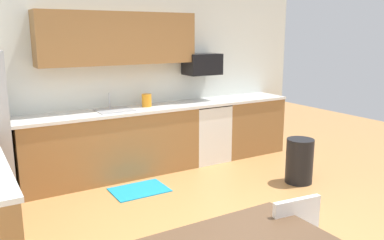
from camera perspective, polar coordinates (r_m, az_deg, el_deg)
The scene contains 13 objects.
ground_plane at distance 4.13m, azimuth 7.45°, elevation -16.31°, with size 12.00×12.00×0.00m, color #B77F47.
wall_back at distance 5.96m, azimuth -8.23°, elevation 6.20°, with size 5.80×0.10×2.70m, color silver.
cabinet_run_back at distance 5.63m, azimuth -11.40°, elevation -3.63°, with size 2.47×0.60×0.90m, color olive.
cabinet_run_back_right at distance 6.76m, azimuth 7.89°, elevation -0.81°, with size 1.08×0.60×0.90m, color olive.
countertop_back at distance 5.70m, azimuth -6.73°, elevation 1.61°, with size 4.80×0.64×0.04m, color silver.
upper_cabinets_back at distance 5.61m, azimuth -10.39°, elevation 11.39°, with size 2.20×0.34×0.70m, color olive.
oven_range at distance 6.28m, azimuth 1.89°, elevation -1.67°, with size 0.60×0.60×0.91m.
microwave at distance 6.19m, azimuth 1.45°, elevation 7.97°, with size 0.54×0.36×0.32m, color black.
sink_basin at distance 5.54m, azimuth -11.00°, elevation 0.73°, with size 0.48×0.40×0.14m, color #A5A8AD.
sink_faucet at distance 5.68m, azimuth -11.69°, elevation 2.62°, with size 0.02×0.02×0.24m, color #B2B5BA.
trash_bin at distance 5.55m, azimuth 15.07°, elevation -5.65°, with size 0.36×0.36×0.60m, color black.
floor_mat at distance 5.23m, azimuth -7.51°, elevation -9.85°, with size 0.70×0.50×0.01m, color #198CBF.
kettle at distance 5.75m, azimuth -6.48°, elevation 2.71°, with size 0.14×0.14×0.20m, color orange.
Camera 1 is at (-2.29, -2.82, 1.97)m, focal length 37.40 mm.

